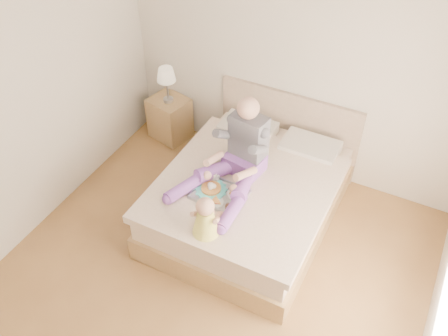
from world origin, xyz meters
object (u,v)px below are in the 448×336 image
at_px(adult, 237,157).
at_px(baby, 206,218).
at_px(nightstand, 170,118).
at_px(bed, 252,193).
at_px(tray, 220,192).

distance_m(adult, baby, 0.80).
xyz_separation_m(nightstand, baby, (1.49, -1.71, 0.50)).
relative_size(nightstand, adult, 0.49).
height_order(bed, nightstand, bed).
bearing_deg(bed, baby, -93.37).
height_order(adult, baby, adult).
height_order(nightstand, adult, adult).
bearing_deg(baby, nightstand, 128.24).
relative_size(adult, tray, 2.14).
xyz_separation_m(bed, nightstand, (-1.54, 0.80, -0.04)).
bearing_deg(bed, tray, -110.01).
xyz_separation_m(bed, adult, (-0.13, -0.12, 0.56)).
bearing_deg(nightstand, adult, -20.21).
bearing_deg(adult, bed, 51.33).
relative_size(nightstand, tray, 1.06).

